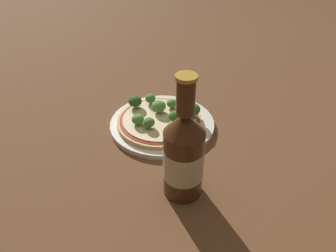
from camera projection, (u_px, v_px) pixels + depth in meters
name	position (u px, v px, depth m)	size (l,w,h in m)	color
ground_plane	(164.00, 131.00, 0.76)	(3.00, 3.00, 0.00)	brown
plate	(162.00, 124.00, 0.77)	(0.24, 0.24, 0.01)	silver
pizza	(160.00, 121.00, 0.76)	(0.20, 0.20, 0.01)	tan
broccoli_floret_0	(178.00, 127.00, 0.69)	(0.03, 0.03, 0.03)	#89A866
broccoli_floret_1	(172.00, 103.00, 0.78)	(0.03, 0.03, 0.02)	#89A866
broccoli_floret_2	(150.00, 99.00, 0.80)	(0.03, 0.03, 0.03)	#89A866
broccoli_floret_3	(174.00, 116.00, 0.73)	(0.03, 0.03, 0.03)	#89A866
broccoli_floret_4	(135.00, 101.00, 0.78)	(0.03, 0.03, 0.03)	#89A866
broccoli_floret_5	(138.00, 119.00, 0.73)	(0.03, 0.03, 0.02)	#89A866
broccoli_floret_6	(159.00, 106.00, 0.77)	(0.03, 0.03, 0.03)	#89A866
broccoli_floret_7	(193.00, 109.00, 0.75)	(0.04, 0.04, 0.03)	#89A866
broccoli_floret_8	(149.00, 123.00, 0.71)	(0.03, 0.03, 0.02)	#89A866
beer_bottle	(184.00, 154.00, 0.56)	(0.07, 0.07, 0.24)	#472814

